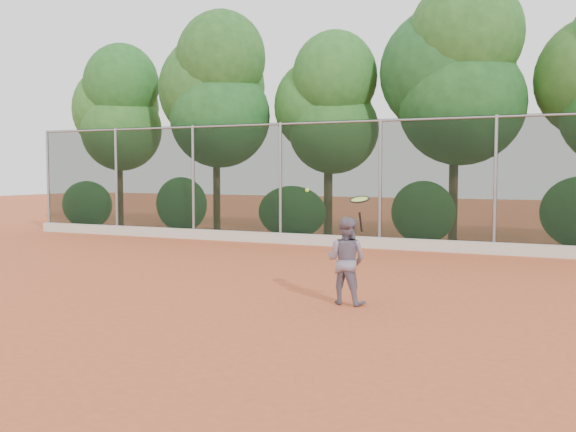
% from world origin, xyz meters
% --- Properties ---
extents(ground, '(80.00, 80.00, 0.00)m').
position_xyz_m(ground, '(0.00, 0.00, 0.00)').
color(ground, '#C1542D').
rests_on(ground, ground).
extents(concrete_curb, '(24.00, 0.20, 0.30)m').
position_xyz_m(concrete_curb, '(0.00, 6.82, 0.15)').
color(concrete_curb, beige).
rests_on(concrete_curb, ground).
extents(tennis_player, '(0.71, 0.58, 1.38)m').
position_xyz_m(tennis_player, '(1.66, -0.43, 0.69)').
color(tennis_player, slate).
rests_on(tennis_player, ground).
extents(chainlink_fence, '(24.09, 0.09, 3.50)m').
position_xyz_m(chainlink_fence, '(-0.00, 7.00, 1.86)').
color(chainlink_fence, black).
rests_on(chainlink_fence, ground).
extents(foliage_backdrop, '(23.70, 3.63, 7.55)m').
position_xyz_m(foliage_backdrop, '(-0.55, 8.98, 4.40)').
color(foliage_backdrop, '#472A1B').
rests_on(foliage_backdrop, ground).
extents(tennis_racket, '(0.35, 0.35, 0.56)m').
position_xyz_m(tennis_racket, '(1.88, -0.45, 1.61)').
color(tennis_racket, black).
rests_on(tennis_racket, ground).
extents(tennis_ball_in_flight, '(0.07, 0.07, 0.07)m').
position_xyz_m(tennis_ball_in_flight, '(0.75, 0.14, 1.77)').
color(tennis_ball_in_flight, '#CFF838').
rests_on(tennis_ball_in_flight, ground).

